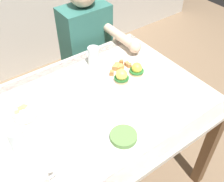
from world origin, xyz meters
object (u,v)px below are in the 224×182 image
at_px(diner_person, 89,47).
at_px(dining_table, 96,119).
at_px(water_glass_near, 17,140).
at_px(side_plate, 123,138).
at_px(eggs_benedict_plate, 128,75).
at_px(fork, 82,97).
at_px(water_glass_far, 94,57).
at_px(coffee_mug, 39,180).
at_px(fruit_bowl, 24,113).

bearing_deg(diner_person, dining_table, -119.66).
bearing_deg(water_glass_near, side_plate, -31.14).
height_order(eggs_benedict_plate, diner_person, diner_person).
distance_m(side_plate, diner_person, 0.94).
xyz_separation_m(fork, water_glass_far, (0.21, 0.20, 0.05)).
distance_m(dining_table, coffee_mug, 0.51).
relative_size(fork, water_glass_far, 1.28).
bearing_deg(fork, water_glass_near, -163.91).
height_order(water_glass_near, diner_person, diner_person).
bearing_deg(diner_person, fork, -125.47).
relative_size(water_glass_near, water_glass_far, 0.98).
xyz_separation_m(fruit_bowl, fork, (0.30, -0.05, -0.03)).
bearing_deg(fork, diner_person, 54.53).
bearing_deg(coffee_mug, diner_person, 48.30).
distance_m(water_glass_near, water_glass_far, 0.68).
distance_m(eggs_benedict_plate, water_glass_far, 0.24).
distance_m(coffee_mug, water_glass_far, 0.82).
xyz_separation_m(fruit_bowl, side_plate, (0.30, -0.40, -0.02)).
height_order(dining_table, fruit_bowl, fruit_bowl).
height_order(dining_table, side_plate, side_plate).
relative_size(fruit_bowl, side_plate, 0.60).
bearing_deg(side_plate, fork, 90.60).
xyz_separation_m(coffee_mug, water_glass_far, (0.61, 0.55, 0.00)).
xyz_separation_m(dining_table, fruit_bowl, (-0.32, 0.14, 0.14)).
bearing_deg(eggs_benedict_plate, diner_person, 82.78).
bearing_deg(water_glass_far, eggs_benedict_plate, -69.55).
distance_m(fruit_bowl, fork, 0.31).
bearing_deg(coffee_mug, water_glass_far, 41.97).
xyz_separation_m(eggs_benedict_plate, water_glass_near, (-0.69, -0.09, 0.03)).
bearing_deg(fruit_bowl, side_plate, -52.53).
distance_m(dining_table, diner_person, 0.69).
bearing_deg(dining_table, water_glass_far, 57.09).
distance_m(fork, water_glass_near, 0.41).
height_order(fork, side_plate, side_plate).
height_order(eggs_benedict_plate, coffee_mug, coffee_mug).
bearing_deg(water_glass_far, diner_person, 63.73).
distance_m(eggs_benedict_plate, water_glass_near, 0.70).
xyz_separation_m(coffee_mug, fork, (0.40, 0.34, -0.05)).
bearing_deg(side_plate, coffee_mug, 178.46).
bearing_deg(coffee_mug, water_glass_near, 89.26).
distance_m(coffee_mug, fork, 0.52).
height_order(eggs_benedict_plate, fork, eggs_benedict_plate).
height_order(fruit_bowl, side_plate, fruit_bowl).
height_order(dining_table, water_glass_near, water_glass_near).
bearing_deg(water_glass_near, water_glass_far, 27.74).
xyz_separation_m(dining_table, coffee_mug, (-0.42, -0.25, 0.16)).
height_order(fork, water_glass_far, water_glass_far).
bearing_deg(fork, dining_table, -77.31).
relative_size(fork, side_plate, 0.76).
xyz_separation_m(coffee_mug, side_plate, (0.40, -0.01, -0.04)).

